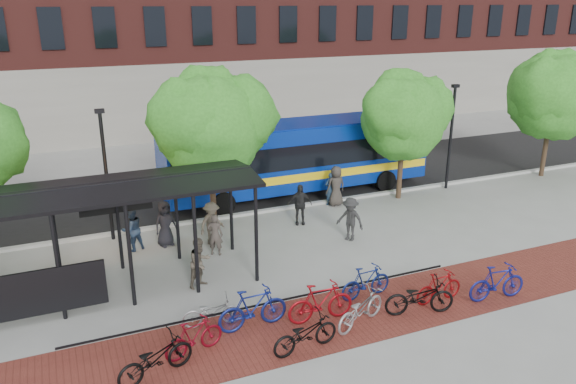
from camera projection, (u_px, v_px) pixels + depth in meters
name	position (u px, v px, depth m)	size (l,w,h in m)	color
ground	(314.00, 245.00, 21.45)	(160.00, 160.00, 0.00)	#9E9E99
asphalt_street	(246.00, 185.00, 28.40)	(160.00, 8.00, 0.01)	black
curb	(275.00, 209.00, 24.91)	(160.00, 0.25, 0.12)	#B7B7B2
brick_strip	(327.00, 321.00, 16.35)	(24.00, 3.00, 0.01)	maroon
bike_rack_rail	(274.00, 315.00, 16.65)	(12.00, 0.05, 0.95)	black
bus_shelter	(81.00, 204.00, 17.04)	(10.60, 3.07, 3.60)	black
tree_b	(211.00, 119.00, 21.83)	(5.15, 4.20, 6.47)	#382619
tree_c	(405.00, 113.00, 25.31)	(4.66, 3.80, 5.92)	#382619
tree_d	(555.00, 91.00, 28.52)	(5.39, 4.40, 6.55)	#382619
lamp_post_left	(106.00, 172.00, 21.09)	(0.35, 0.20, 5.12)	black
lamp_post_right	(451.00, 134.00, 27.03)	(0.35, 0.20, 5.12)	black
bus	(297.00, 153.00, 26.56)	(12.84, 3.09, 3.47)	#082996
bike_0	(155.00, 358.00, 13.77)	(0.71, 2.03, 1.07)	black
bike_1	(194.00, 337.00, 14.67)	(0.48, 1.71, 1.03)	maroon
bike_2	(212.00, 312.00, 16.00)	(0.59, 1.69, 0.89)	gray
bike_3	(253.00, 308.00, 15.82)	(0.59, 2.08, 1.25)	navy
bike_4	(305.00, 334.00, 14.83)	(0.68, 1.94, 1.02)	black
bike_5	(321.00, 302.00, 16.19)	(0.57, 2.01, 1.21)	maroon
bike_6	(360.00, 309.00, 15.99)	(0.70, 2.01, 1.06)	#979799
bike_7	(366.00, 282.00, 17.49)	(0.51, 1.79, 1.08)	navy
bike_8	(419.00, 297.00, 16.57)	(0.74, 2.12, 1.11)	black
bike_9	(439.00, 287.00, 17.24)	(0.48, 1.69, 1.02)	maroon
bike_11	(497.00, 282.00, 17.35)	(0.55, 1.96, 1.18)	navy
pedestrian_0	(165.00, 224.00, 21.14)	(0.86, 0.56, 1.77)	black
pedestrian_1	(215.00, 235.00, 20.37)	(0.58, 0.38, 1.59)	#484039
pedestrian_2	(132.00, 229.00, 20.72)	(0.83, 0.64, 1.70)	navy
pedestrian_3	(212.00, 223.00, 21.26)	(1.09, 0.63, 1.69)	brown
pedestrian_4	(300.00, 204.00, 23.19)	(1.01, 0.42, 1.73)	black
pedestrian_6	(336.00, 186.00, 25.28)	(0.90, 0.59, 1.84)	#3B352F
pedestrian_7	(330.00, 189.00, 25.44)	(0.56, 0.36, 1.52)	#223850
pedestrian_8	(200.00, 263.00, 18.08)	(0.82, 0.64, 1.69)	brown
pedestrian_9	(350.00, 219.00, 21.60)	(1.12, 0.64, 1.74)	#292929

